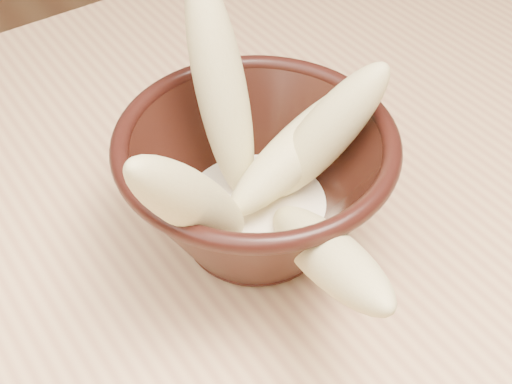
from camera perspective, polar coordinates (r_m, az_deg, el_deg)
table at (r=0.61m, az=5.80°, el=-6.96°), size 1.20×0.80×0.75m
bowl at (r=0.49m, az=-0.00°, el=0.74°), size 0.19×0.19×0.10m
milk_puddle at (r=0.51m, az=-0.00°, el=-1.33°), size 0.11×0.11×0.01m
banana_upright at (r=0.49m, az=-2.83°, el=8.35°), size 0.05×0.10×0.16m
banana_left at (r=0.42m, az=-5.11°, el=-0.81°), size 0.12×0.08×0.15m
banana_right at (r=0.48m, az=5.51°, el=4.65°), size 0.11×0.07×0.12m
banana_across at (r=0.50m, az=3.63°, el=3.65°), size 0.15×0.06×0.07m
banana_front at (r=0.43m, az=5.64°, el=-4.97°), size 0.07×0.16×0.10m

